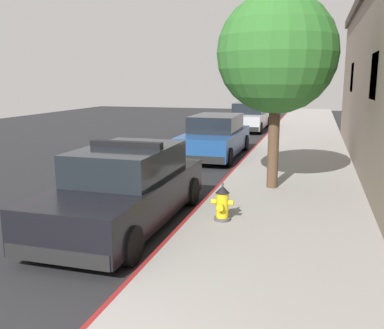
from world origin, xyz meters
TOP-DOWN VIEW (x-y plane):
  - ground_plane at (-4.21, 10.00)m, footprint 32.17×60.00m
  - sidewalk_pavement at (1.79, 10.00)m, footprint 3.58×60.00m
  - curb_painted_edge at (-0.04, 10.00)m, footprint 0.08×60.00m
  - police_cruiser at (-1.21, 5.64)m, footprint 1.94×4.84m
  - parked_car_silver_ahead at (-1.27, 13.62)m, footprint 1.94×4.84m
  - parked_car_dark_far at (-1.37, 22.53)m, footprint 1.94×4.84m
  - fire_hydrant at (0.66, 6.03)m, footprint 0.44×0.40m
  - street_tree at (1.33, 8.97)m, footprint 2.94×2.94m

SIDE VIEW (x-z plane):
  - ground_plane at x=-4.21m, z-range -0.20..0.00m
  - sidewalk_pavement at x=1.79m, z-range 0.00..0.13m
  - curb_painted_edge at x=-0.04m, z-range 0.00..0.13m
  - fire_hydrant at x=0.66m, z-range 0.10..0.86m
  - parked_car_silver_ahead at x=-1.27m, z-range -0.04..1.52m
  - parked_car_dark_far at x=-1.37m, z-range -0.04..1.52m
  - police_cruiser at x=-1.21m, z-range -0.10..1.58m
  - street_tree at x=1.33m, z-range 1.06..5.90m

